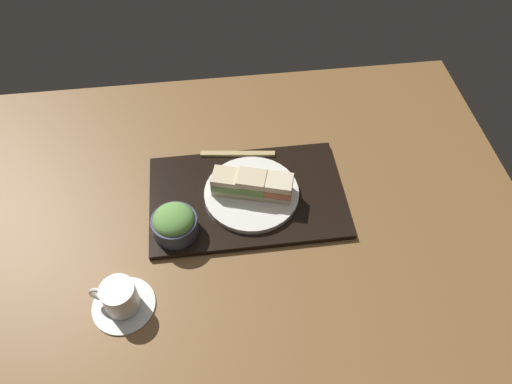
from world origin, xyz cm
name	(u,v)px	position (x,y,z in cm)	size (l,w,h in cm)	color
ground_plane	(230,217)	(0.00, 0.00, -1.50)	(140.00, 100.00, 3.00)	brown
serving_tray	(247,197)	(-4.49, -3.93, 0.73)	(45.99, 29.04, 1.45)	black
sandwich_plate	(252,193)	(-5.59, -3.63, 2.13)	(22.39, 22.39, 1.35)	white
sandwich_near	(278,187)	(-11.53, -2.04, 5.49)	(7.89, 7.22, 5.37)	beige
sandwich_middle	(251,184)	(-5.59, -3.63, 5.60)	(8.00, 7.15, 5.59)	beige
sandwich_far	(225,182)	(0.36, -5.22, 5.37)	(7.82, 7.08, 5.14)	beige
salad_bowl	(174,223)	(12.41, 4.49, 4.76)	(10.19, 10.19, 7.00)	#33384C
chopsticks_pair	(238,154)	(-3.63, -17.06, 1.80)	(18.89, 3.67, 0.70)	tan
coffee_cup	(120,299)	(23.72, 20.54, 3.16)	(12.92, 12.92, 7.35)	white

